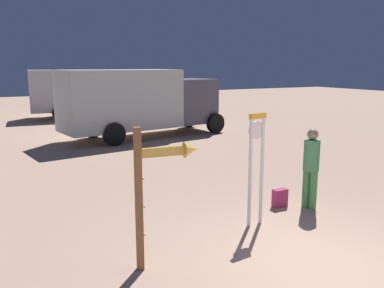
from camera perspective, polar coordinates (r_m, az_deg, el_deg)
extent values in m
plane|color=tan|center=(6.95, 17.30, -15.99)|extent=(80.00, 80.00, 0.00)
cylinder|color=white|center=(7.85, 8.21, -4.19)|extent=(0.07, 0.07, 2.11)
cylinder|color=white|center=(8.05, 9.81, -3.85)|extent=(0.07, 0.07, 2.11)
cube|color=yellow|center=(7.74, 9.27, 3.93)|extent=(0.39, 0.12, 0.10)
cylinder|color=white|center=(7.80, 9.05, 1.94)|extent=(0.35, 0.08, 0.35)
cube|color=black|center=(7.81, 8.92, 1.97)|extent=(0.08, 0.02, 0.06)
cube|color=black|center=(7.81, 8.92, 1.97)|extent=(0.08, 0.02, 0.13)
cube|color=#9B643B|center=(6.16, -7.51, -7.92)|extent=(0.11, 0.11, 2.22)
cube|color=#FFCA4D|center=(6.07, -4.07, -1.08)|extent=(0.69, 0.14, 0.14)
cone|color=#FFCA4D|center=(6.21, -0.16, -0.77)|extent=(0.25, 0.27, 0.25)
sphere|color=#FEE288|center=(6.37, -6.67, -12.58)|extent=(0.04, 0.04, 0.04)
sphere|color=#FCDB7F|center=(6.21, -6.76, -8.82)|extent=(0.04, 0.04, 0.04)
sphere|color=#F4EC8D|center=(6.07, -6.85, -4.87)|extent=(0.04, 0.04, 0.04)
sphere|color=#F8EB90|center=(5.97, -6.95, -0.76)|extent=(0.04, 0.04, 0.04)
cylinder|color=#468D4A|center=(9.23, 16.73, -6.27)|extent=(0.16, 0.16, 0.86)
cylinder|color=#468D4A|center=(9.30, 15.79, -6.08)|extent=(0.16, 0.16, 0.86)
cylinder|color=#47915A|center=(9.07, 16.52, -1.52)|extent=(0.34, 0.34, 0.68)
sphere|color=#957E5E|center=(8.99, 16.68, 1.34)|extent=(0.24, 0.24, 0.24)
cube|color=#B7315F|center=(9.28, 12.29, -7.45)|extent=(0.33, 0.17, 0.40)
cube|color=#C82A60|center=(9.37, 11.86, -7.62)|extent=(0.23, 0.04, 0.18)
cube|color=silver|center=(17.32, -10.01, 6.19)|extent=(5.21, 2.85, 2.47)
cube|color=#555361|center=(19.16, -0.47, 6.13)|extent=(2.26, 2.31, 2.03)
cube|color=black|center=(19.73, 1.91, 7.45)|extent=(0.28, 1.71, 0.89)
cylinder|color=black|center=(18.86, 3.33, 2.94)|extent=(0.93, 0.38, 0.90)
cylinder|color=black|center=(20.58, -0.57, 3.64)|extent=(0.93, 0.38, 0.90)
cylinder|color=black|center=(16.11, -10.94, 1.37)|extent=(0.93, 0.38, 0.90)
cylinder|color=black|center=(18.10, -13.94, 2.29)|extent=(0.93, 0.38, 0.90)
cube|color=silver|center=(25.30, -16.89, 7.27)|extent=(4.72, 2.74, 2.39)
cube|color=silver|center=(25.81, -9.58, 7.31)|extent=(2.15, 2.36, 2.08)
cube|color=black|center=(26.02, -7.48, 8.32)|extent=(0.22, 1.81, 0.92)
cylinder|color=black|center=(24.95, -7.29, 4.85)|extent=(0.92, 0.34, 0.90)
cylinder|color=black|center=(27.18, -8.54, 5.32)|extent=(0.92, 0.34, 0.90)
cylinder|color=black|center=(24.20, -18.10, 4.21)|extent=(0.92, 0.34, 0.90)
cylinder|color=black|center=(26.50, -18.46, 4.73)|extent=(0.92, 0.34, 0.90)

